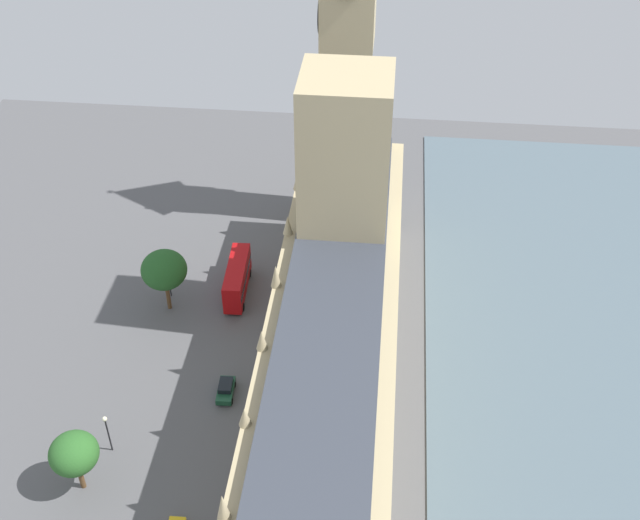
% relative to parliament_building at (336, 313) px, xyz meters
% --- Properties ---
extents(ground_plane, '(140.72, 140.72, 0.00)m').
position_rel_parliament_building_xyz_m(ground_plane, '(1.99, 2.28, -10.33)').
color(ground_plane, '#565659').
extents(river_thames, '(42.10, 126.64, 0.25)m').
position_rel_parliament_building_xyz_m(river_thames, '(-32.31, 2.28, -10.20)').
color(river_thames, slate).
rests_on(river_thames, ground).
extents(parliament_building, '(14.13, 65.65, 35.76)m').
position_rel_parliament_building_xyz_m(parliament_building, '(0.00, 0.00, 0.00)').
color(parliament_building, tan).
rests_on(parliament_building, ground).
extents(clock_tower, '(7.54, 7.54, 50.47)m').
position_rel_parliament_building_xyz_m(clock_tower, '(1.66, -35.09, 15.76)').
color(clock_tower, tan).
rests_on(clock_tower, ground).
extents(double_decker_bus_trailing, '(3.00, 10.60, 4.75)m').
position_rel_parliament_building_xyz_m(double_decker_bus_trailing, '(14.87, -14.32, -7.69)').
color(double_decker_bus_trailing, '#B20C0F').
rests_on(double_decker_bus_trailing, ground).
extents(car_dark_green_midblock, '(2.13, 4.26, 1.74)m').
position_rel_parliament_building_xyz_m(car_dark_green_midblock, '(12.90, 4.59, -9.44)').
color(car_dark_green_midblock, '#19472D').
rests_on(car_dark_green_midblock, ground).
extents(pedestrian_by_river_gate, '(0.61, 0.51, 1.70)m').
position_rel_parliament_building_xyz_m(pedestrian_by_river_gate, '(8.10, -15.35, -9.56)').
color(pedestrian_by_river_gate, '#336B60').
rests_on(pedestrian_by_river_gate, ground).
extents(plane_tree_kerbside, '(6.12, 6.12, 9.29)m').
position_rel_parliament_building_xyz_m(plane_tree_kerbside, '(23.64, -10.19, -3.67)').
color(plane_tree_kerbside, brown).
rests_on(plane_tree_kerbside, ground).
extents(plane_tree_leading, '(5.21, 5.21, 7.82)m').
position_rel_parliament_building_xyz_m(plane_tree_leading, '(25.70, 19.22, -4.75)').
color(plane_tree_leading, brown).
rests_on(plane_tree_leading, ground).
extents(street_lamp_under_trees, '(0.56, 0.56, 6.84)m').
position_rel_parliament_building_xyz_m(street_lamp_under_trees, '(24.09, -12.73, -5.60)').
color(street_lamp_under_trees, black).
rests_on(street_lamp_under_trees, ground).
extents(street_lamp_opposite_hall, '(0.56, 0.56, 5.56)m').
position_rel_parliament_building_xyz_m(street_lamp_opposite_hall, '(24.12, 14.14, -6.38)').
color(street_lamp_opposite_hall, black).
rests_on(street_lamp_opposite_hall, ground).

